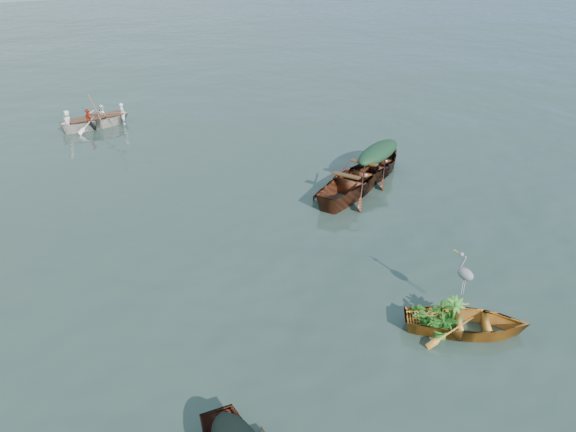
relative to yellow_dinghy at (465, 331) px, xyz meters
name	(u,v)px	position (x,y,z in m)	size (l,w,h in m)	color
ground	(354,255)	(0.05, 3.57, 0.00)	(140.00, 140.00, 0.00)	#2D4037
yellow_dinghy	(465,331)	(0.00, 0.00, 0.00)	(1.32, 3.05, 0.82)	orange
green_tarp_boat	(376,175)	(4.01, 7.25, 0.00)	(1.44, 4.64, 1.10)	#41210F
open_wooden_boat	(354,192)	(2.49, 6.56, 0.00)	(1.60, 5.15, 1.25)	#5E3217
rowed_boat	(97,128)	(-2.25, 17.56, 0.00)	(1.20, 3.98, 0.93)	white
green_tarp_cover	(378,152)	(4.01, 7.25, 0.81)	(0.79, 2.55, 0.52)	#15331D
thwart_benches	(355,173)	(2.49, 6.56, 0.65)	(0.96, 2.57, 0.04)	#42260F
heron	(464,280)	(0.32, 0.45, 0.87)	(0.28, 0.40, 0.92)	gray
dinghy_weeds	(441,300)	(-0.40, 0.37, 0.71)	(0.70, 0.90, 0.60)	#1F5E18
rowers	(94,108)	(-2.25, 17.56, 0.85)	(1.08, 2.79, 0.76)	white
oars	(96,116)	(-2.25, 17.56, 0.50)	(2.60, 0.60, 0.06)	#905B36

